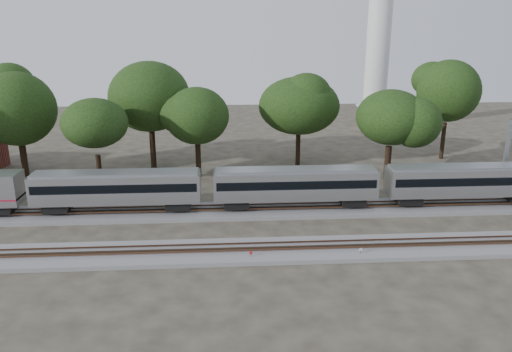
# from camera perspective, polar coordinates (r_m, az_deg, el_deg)

# --- Properties ---
(ground) EXTENTS (160.00, 160.00, 0.00)m
(ground) POSITION_cam_1_polar(r_m,az_deg,el_deg) (48.52, -3.07, -6.81)
(ground) COLOR #383328
(ground) RESTS_ON ground
(track_far) EXTENTS (160.00, 5.00, 0.73)m
(track_far) POSITION_cam_1_polar(r_m,az_deg,el_deg) (53.99, -3.16, -4.02)
(track_far) COLOR slate
(track_far) RESTS_ON ground
(track_near) EXTENTS (160.00, 5.00, 0.73)m
(track_near) POSITION_cam_1_polar(r_m,az_deg,el_deg) (44.80, -3.02, -8.64)
(track_near) COLOR slate
(track_near) RESTS_ON ground
(train) EXTENTS (90.66, 3.13, 4.61)m
(train) POSITION_cam_1_polar(r_m,az_deg,el_deg) (53.51, 4.67, -0.83)
(train) COLOR #AEB0B5
(train) RESTS_ON ground
(switch_stand_red) EXTENTS (0.28, 0.06, 0.88)m
(switch_stand_red) POSITION_cam_1_polar(r_m,az_deg,el_deg) (43.39, -0.58, -8.99)
(switch_stand_red) COLOR #512D19
(switch_stand_red) RESTS_ON ground
(switch_stand_white) EXTENTS (0.28, 0.05, 0.87)m
(switch_stand_white) POSITION_cam_1_polar(r_m,az_deg,el_deg) (44.92, 11.87, -8.45)
(switch_stand_white) COLOR #512D19
(switch_stand_white) RESTS_ON ground
(switch_lever) EXTENTS (0.57, 0.46, 0.30)m
(switch_lever) POSITION_cam_1_polar(r_m,az_deg,el_deg) (44.22, 7.05, -9.20)
(switch_lever) COLOR #512D19
(switch_lever) RESTS_ON ground
(tree_1) EXTENTS (9.17, 9.17, 12.93)m
(tree_1) POSITION_cam_1_polar(r_m,az_deg,el_deg) (71.75, -25.65, 6.91)
(tree_1) COLOR black
(tree_1) RESTS_ON ground
(tree_2) EXTENTS (8.52, 8.52, 12.01)m
(tree_2) POSITION_cam_1_polar(r_m,az_deg,el_deg) (61.76, -17.95, 5.76)
(tree_2) COLOR black
(tree_2) RESTS_ON ground
(tree_3) EXTENTS (10.27, 10.27, 14.49)m
(tree_3) POSITION_cam_1_polar(r_m,az_deg,el_deg) (69.67, -12.06, 8.87)
(tree_3) COLOR black
(tree_3) RESTS_ON ground
(tree_4) EXTENTS (8.28, 8.28, 11.68)m
(tree_4) POSITION_cam_1_polar(r_m,az_deg,el_deg) (65.22, -6.79, 6.83)
(tree_4) COLOR black
(tree_4) RESTS_ON ground
(tree_5) EXTENTS (8.76, 8.76, 12.35)m
(tree_5) POSITION_cam_1_polar(r_m,az_deg,el_deg) (70.16, 4.94, 8.00)
(tree_5) COLOR black
(tree_5) RESTS_ON ground
(tree_6) EXTENTS (8.34, 8.34, 11.76)m
(tree_6) POSITION_cam_1_polar(r_m,az_deg,el_deg) (65.73, 15.19, 6.48)
(tree_6) COLOR black
(tree_6) RESTS_ON ground
(tree_7) EXTENTS (10.32, 10.32, 14.55)m
(tree_7) POSITION_cam_1_polar(r_m,az_deg,el_deg) (78.63, 21.13, 9.05)
(tree_7) COLOR black
(tree_7) RESTS_ON ground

